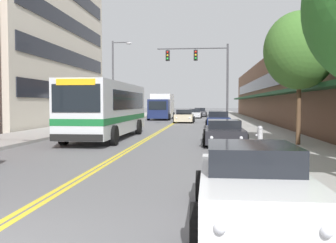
{
  "coord_description": "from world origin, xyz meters",
  "views": [
    {
      "loc": [
        3.5,
        -4.55,
        2.08
      ],
      "look_at": [
        0.03,
        28.2,
        0.47
      ],
      "focal_mm": 40.0,
      "sensor_mm": 36.0,
      "label": 1
    }
  ],
  "objects": [
    {
      "name": "car_charcoal_parked_right_mid",
      "position": [
        4.34,
        14.7,
        0.59
      ],
      "size": [
        2.14,
        4.84,
        1.23
      ],
      "color": "#232328",
      "rests_on": "ground_plane"
    },
    {
      "name": "sidewalk_right",
      "position": [
        7.42,
        37.0,
        0.08
      ],
      "size": [
        3.84,
        106.0,
        0.16
      ],
      "color": "#9E9B96",
      "rests_on": "ground_plane"
    },
    {
      "name": "centre_line",
      "position": [
        0.0,
        37.0,
        0.0
      ],
      "size": [
        0.34,
        106.0,
        0.01
      ],
      "color": "yellow",
      "rests_on": "ground_plane"
    },
    {
      "name": "box_truck",
      "position": [
        -2.38,
        43.3,
        1.65
      ],
      "size": [
        2.81,
        7.8,
        3.25
      ],
      "color": "#19234C",
      "rests_on": "ground_plane"
    },
    {
      "name": "car_beige_parked_left_near",
      "position": [
        -4.34,
        32.35,
        0.6
      ],
      "size": [
        2.02,
        4.8,
        1.27
      ],
      "color": "#BCAD89",
      "rests_on": "ground_plane"
    },
    {
      "name": "street_tree_right_mid",
      "position": [
        7.68,
        13.26,
        4.49
      ],
      "size": [
        3.25,
        3.25,
        6.13
      ],
      "color": "brown",
      "rests_on": "sidewalk_right"
    },
    {
      "name": "car_silver_moving_third",
      "position": [
        1.7,
        48.18,
        0.6
      ],
      "size": [
        1.97,
        4.7,
        1.28
      ],
      "color": "#B7B7BC",
      "rests_on": "ground_plane"
    },
    {
      "name": "car_navy_parked_right_far",
      "position": [
        4.41,
        27.79,
        0.64
      ],
      "size": [
        2.16,
        4.23,
        1.38
      ],
      "color": "#19234C",
      "rests_on": "ground_plane"
    },
    {
      "name": "fire_hydrant",
      "position": [
        5.95,
        13.23,
        0.59
      ],
      "size": [
        0.34,
        0.26,
        0.86
      ],
      "color": "#B7B7BC",
      "rests_on": "sidewalk_right"
    },
    {
      "name": "city_bus",
      "position": [
        -2.35,
        17.11,
        1.82
      ],
      "size": [
        2.85,
        10.82,
        3.23
      ],
      "color": "silver",
      "rests_on": "ground_plane"
    },
    {
      "name": "ground_plane",
      "position": [
        0.0,
        37.0,
        0.0
      ],
      "size": [
        240.0,
        240.0,
        0.0
      ],
      "primitive_type": "plane",
      "color": "slate"
    },
    {
      "name": "street_lamp_left_far",
      "position": [
        -5.06,
        29.73,
        4.63
      ],
      "size": [
        1.89,
        0.28,
        7.86
      ],
      "color": "#47474C",
      "rests_on": "ground_plane"
    },
    {
      "name": "car_champagne_moving_lead",
      "position": [
        1.01,
        35.59,
        0.65
      ],
      "size": [
        2.17,
        4.25,
        1.41
      ],
      "color": "beige",
      "rests_on": "ground_plane"
    },
    {
      "name": "car_dark_grey_moving_second",
      "position": [
        2.31,
        54.42,
        0.64
      ],
      "size": [
        2.17,
        4.81,
        1.35
      ],
      "color": "#38383D",
      "rests_on": "ground_plane"
    },
    {
      "name": "storefront_row_right",
      "position": [
        13.56,
        37.0,
        3.52
      ],
      "size": [
        9.1,
        68.0,
        7.04
      ],
      "color": "brown",
      "rests_on": "ground_plane"
    },
    {
      "name": "sidewalk_left",
      "position": [
        -7.42,
        37.0,
        0.08
      ],
      "size": [
        3.84,
        106.0,
        0.16
      ],
      "color": "#9E9B96",
      "rests_on": "ground_plane"
    },
    {
      "name": "car_white_parked_right_foreground",
      "position": [
        4.28,
        2.06,
        0.64
      ],
      "size": [
        2.04,
        4.28,
        1.35
      ],
      "color": "white",
      "rests_on": "ground_plane"
    },
    {
      "name": "car_black_parked_right_end",
      "position": [
        4.42,
        38.47,
        0.57
      ],
      "size": [
        2.05,
        4.78,
        1.22
      ],
      "color": "black",
      "rests_on": "ground_plane"
    },
    {
      "name": "traffic_signal_mast",
      "position": [
        3.19,
        28.24,
        5.11
      ],
      "size": [
        6.21,
        0.38,
        7.2
      ],
      "color": "#47474C",
      "rests_on": "ground_plane"
    }
  ]
}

